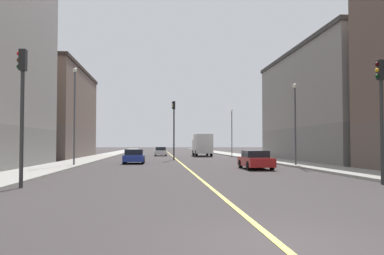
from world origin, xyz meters
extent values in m
plane|color=#383132|center=(0.00, 0.00, 0.00)|extent=(400.00, 400.00, 0.00)
cube|color=#9E9B93|center=(9.99, 49.00, 0.07)|extent=(3.34, 168.00, 0.15)
cube|color=#9E9B93|center=(-9.99, 49.00, 0.07)|extent=(3.34, 168.00, 0.15)
cube|color=#E5D14C|center=(0.00, 49.00, 0.01)|extent=(0.16, 154.00, 0.01)
cube|color=slate|center=(16.79, 33.73, 1.75)|extent=(10.25, 23.43, 3.49)
cube|color=gray|center=(16.79, 33.73, 7.36)|extent=(10.25, 23.43, 7.73)
cube|color=#3B3937|center=(16.79, 33.73, 11.42)|extent=(10.55, 23.73, 0.40)
cube|color=brown|center=(-16.79, 45.73, 1.92)|extent=(10.25, 20.77, 3.84)
cube|color=brown|center=(-16.79, 45.73, 7.43)|extent=(10.25, 20.77, 7.18)
cube|color=#2B221D|center=(-16.79, 45.73, 11.22)|extent=(10.55, 21.07, 0.40)
cylinder|color=#2D2D2D|center=(7.92, 10.23, 2.38)|extent=(0.16, 0.16, 4.76)
cube|color=black|center=(7.92, 10.23, 5.21)|extent=(0.28, 0.32, 0.90)
sphere|color=#320404|center=(7.76, 10.23, 5.48)|extent=(0.20, 0.20, 0.20)
sphere|color=orange|center=(7.76, 10.23, 5.20)|extent=(0.20, 0.20, 0.20)
sphere|color=black|center=(7.76, 10.23, 4.92)|extent=(0.20, 0.20, 0.20)
cylinder|color=#2D2D2D|center=(-7.92, 10.23, 2.47)|extent=(0.16, 0.16, 4.94)
cube|color=black|center=(-7.92, 10.23, 5.39)|extent=(0.28, 0.32, 0.90)
sphere|color=red|center=(-8.08, 10.23, 5.66)|extent=(0.20, 0.20, 0.20)
sphere|color=#352204|center=(-8.08, 10.23, 5.38)|extent=(0.20, 0.20, 0.20)
sphere|color=black|center=(-8.08, 10.23, 5.10)|extent=(0.20, 0.20, 0.20)
cylinder|color=#2D2D2D|center=(-0.36, 38.61, 2.88)|extent=(0.16, 0.16, 5.77)
cube|color=black|center=(-0.36, 38.61, 6.22)|extent=(0.28, 0.32, 0.90)
sphere|color=#320404|center=(-0.52, 38.61, 6.49)|extent=(0.20, 0.20, 0.20)
sphere|color=orange|center=(-0.52, 38.61, 6.21)|extent=(0.20, 0.20, 0.20)
sphere|color=black|center=(-0.52, 38.61, 5.93)|extent=(0.20, 0.20, 0.20)
cylinder|color=#4C4C51|center=(8.92, 24.68, 3.28)|extent=(0.14, 0.14, 6.26)
sphere|color=#EAEACC|center=(8.92, 24.68, 6.56)|extent=(0.36, 0.36, 0.36)
cylinder|color=#4C4C51|center=(-8.92, 26.01, 3.91)|extent=(0.14, 0.14, 7.52)
sphere|color=#EAEACC|center=(-8.92, 26.01, 7.82)|extent=(0.36, 0.36, 0.36)
cylinder|color=#4C4C51|center=(8.92, 52.77, 3.46)|extent=(0.14, 0.14, 6.63)
sphere|color=#EAEACC|center=(8.92, 52.77, 6.93)|extent=(0.36, 0.36, 0.36)
cube|color=white|center=(-1.72, 54.44, 0.53)|extent=(1.74, 4.25, 0.62)
cube|color=black|center=(-1.72, 54.45, 1.09)|extent=(1.53, 1.94, 0.50)
cylinder|color=black|center=(-2.50, 55.75, 0.32)|extent=(0.22, 0.64, 0.64)
cylinder|color=black|center=(-0.93, 55.75, 0.32)|extent=(0.22, 0.64, 0.64)
cylinder|color=black|center=(-2.51, 53.12, 0.32)|extent=(0.22, 0.64, 0.64)
cylinder|color=black|center=(-0.94, 53.12, 0.32)|extent=(0.22, 0.64, 0.64)
cube|color=red|center=(4.90, 21.70, 0.54)|extent=(1.82, 4.29, 0.64)
cube|color=black|center=(4.90, 21.81, 1.10)|extent=(1.60, 2.22, 0.48)
cylinder|color=black|center=(4.07, 23.03, 0.32)|extent=(0.22, 0.64, 0.64)
cylinder|color=black|center=(5.72, 23.03, 0.32)|extent=(0.22, 0.64, 0.64)
cylinder|color=black|center=(4.08, 20.37, 0.32)|extent=(0.22, 0.64, 0.64)
cylinder|color=black|center=(5.72, 20.37, 0.32)|extent=(0.22, 0.64, 0.64)
cube|color=#23389E|center=(-4.38, 30.76, 0.51)|extent=(1.86, 4.03, 0.59)
cube|color=black|center=(-4.38, 30.65, 1.07)|extent=(1.63, 1.79, 0.51)
cylinder|color=black|center=(-5.23, 32.00, 0.32)|extent=(0.22, 0.64, 0.64)
cylinder|color=black|center=(-3.54, 32.01, 0.32)|extent=(0.22, 0.64, 0.64)
cylinder|color=black|center=(-5.23, 29.51, 0.32)|extent=(0.22, 0.64, 0.64)
cylinder|color=black|center=(-3.53, 29.51, 0.32)|extent=(0.22, 0.64, 0.64)
cube|color=beige|center=(4.43, 55.67, 1.39)|extent=(2.35, 2.13, 2.08)
cube|color=silver|center=(4.43, 51.65, 1.83)|extent=(2.35, 5.02, 2.77)
cylinder|color=black|center=(3.36, 55.29, 0.45)|extent=(0.30, 0.90, 0.90)
cylinder|color=black|center=(5.50, 55.29, 0.45)|extent=(0.30, 0.90, 0.90)
cylinder|color=black|center=(3.36, 50.58, 0.45)|extent=(0.30, 0.90, 0.90)
cylinder|color=black|center=(5.50, 50.58, 0.45)|extent=(0.30, 0.90, 0.90)
camera|label=1|loc=(-2.24, -7.34, 1.85)|focal=37.96mm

